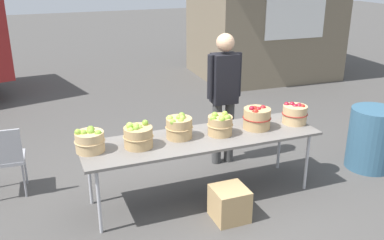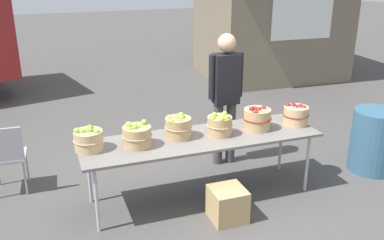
{
  "view_description": "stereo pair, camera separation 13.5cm",
  "coord_description": "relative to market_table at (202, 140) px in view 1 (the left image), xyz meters",
  "views": [
    {
      "loc": [
        -1.73,
        -4.09,
        2.61
      ],
      "look_at": [
        0.0,
        0.3,
        0.85
      ],
      "focal_mm": 40.21,
      "sensor_mm": 36.0,
      "label": 1
    },
    {
      "loc": [
        -1.6,
        -4.14,
        2.61
      ],
      "look_at": [
        0.0,
        0.3,
        0.85
      ],
      "focal_mm": 40.21,
      "sensor_mm": 36.0,
      "label": 2
    }
  ],
  "objects": [
    {
      "name": "apple_basket_green_3",
      "position": [
        0.22,
        -0.0,
        0.16
      ],
      "size": [
        0.3,
        0.3,
        0.26
      ],
      "color": "tan",
      "rests_on": "market_table"
    },
    {
      "name": "market_table",
      "position": [
        0.0,
        0.0,
        0.0
      ],
      "size": [
        2.7,
        0.76,
        0.75
      ],
      "color": "slate",
      "rests_on": "ground"
    },
    {
      "name": "produce_crate",
      "position": [
        0.1,
        -0.54,
        -0.53
      ],
      "size": [
        0.36,
        0.36,
        0.36
      ],
      "primitive_type": "cube",
      "color": "tan",
      "rests_on": "ground"
    },
    {
      "name": "apple_basket_red_1",
      "position": [
        1.22,
        -0.0,
        0.16
      ],
      "size": [
        0.31,
        0.31,
        0.25
      ],
      "color": "tan",
      "rests_on": "market_table"
    },
    {
      "name": "trash_barrel",
      "position": [
        2.38,
        -0.12,
        -0.3
      ],
      "size": [
        0.61,
        0.61,
        0.82
      ],
      "primitive_type": "cylinder",
      "color": "#335972",
      "rests_on": "ground"
    },
    {
      "name": "folding_chair",
      "position": [
        -2.08,
        0.84,
        -0.21
      ],
      "size": [
        0.42,
        0.42,
        0.86
      ],
      "rotation": [
        0.0,
        0.0,
        3.08
      ],
      "color": "#99999E",
      "rests_on": "ground"
    },
    {
      "name": "vendor_adult",
      "position": [
        0.62,
        0.74,
        0.32
      ],
      "size": [
        0.46,
        0.25,
        1.76
      ],
      "rotation": [
        0.0,
        0.0,
        3.09
      ],
      "color": "#3F3F3F",
      "rests_on": "ground"
    },
    {
      "name": "apple_basket_green_0",
      "position": [
        -1.22,
        0.08,
        0.16
      ],
      "size": [
        0.32,
        0.32,
        0.26
      ],
      "color": "tan",
      "rests_on": "market_table"
    },
    {
      "name": "apple_basket_green_1",
      "position": [
        -0.73,
        0.0,
        0.16
      ],
      "size": [
        0.32,
        0.32,
        0.28
      ],
      "color": "tan",
      "rests_on": "market_table"
    },
    {
      "name": "apple_basket_red_0",
      "position": [
        0.7,
        0.02,
        0.17
      ],
      "size": [
        0.34,
        0.34,
        0.29
      ],
      "color": "tan",
      "rests_on": "market_table"
    },
    {
      "name": "food_kiosk",
      "position": [
        3.57,
        4.81,
        0.67
      ],
      "size": [
        3.6,
        3.02,
        2.74
      ],
      "rotation": [
        0.0,
        0.0,
        -0.03
      ],
      "color": "#726651",
      "rests_on": "ground"
    },
    {
      "name": "ground_plane",
      "position": [
        0.0,
        0.0,
        -0.71
      ],
      "size": [
        40.0,
        40.0,
        0.0
      ],
      "primitive_type": "plane",
      "color": "#474442"
    },
    {
      "name": "apple_basket_green_2",
      "position": [
        -0.24,
        0.08,
        0.16
      ],
      "size": [
        0.31,
        0.31,
        0.29
      ],
      "color": "tan",
      "rests_on": "market_table"
    }
  ]
}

